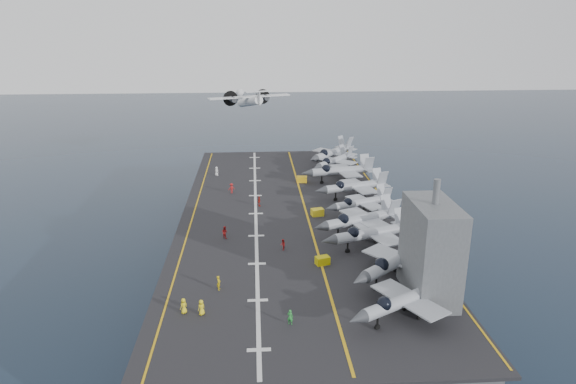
{
  "coord_description": "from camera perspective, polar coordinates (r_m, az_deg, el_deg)",
  "views": [
    {
      "loc": [
        -6.05,
        -85.29,
        42.53
      ],
      "look_at": [
        0.0,
        4.0,
        13.0
      ],
      "focal_mm": 32.0,
      "sensor_mm": 36.0,
      "label": 1
    }
  ],
  "objects": [
    {
      "name": "crew_4",
      "position": [
        94.49,
        -3.23,
        -1.04
      ],
      "size": [
        0.92,
        1.24,
        1.9
      ],
      "primitive_type": "imported",
      "color": "#A71D13",
      "rests_on": "flight_deck"
    },
    {
      "name": "crew_7",
      "position": [
        76.49,
        -0.58,
        -5.88
      ],
      "size": [
        0.72,
        1.04,
        1.7
      ],
      "primitive_type": "imported",
      "color": "#B21919",
      "rests_on": "flight_deck"
    },
    {
      "name": "fighter_jet_1",
      "position": [
        69.06,
        12.08,
        -7.36
      ],
      "size": [
        18.88,
        18.13,
        5.48
      ],
      "primitive_type": null,
      "color": "#999FA8",
      "rests_on": "flight_deck"
    },
    {
      "name": "crew_6",
      "position": [
        58.95,
        0.24,
        -13.71
      ],
      "size": [
        1.29,
        1.1,
        1.83
      ],
      "primitive_type": "imported",
      "color": "green",
      "rests_on": "flight_deck"
    },
    {
      "name": "ground",
      "position": [
        95.5,
        0.16,
        -8.18
      ],
      "size": [
        500.0,
        500.0,
        0.0
      ],
      "primitive_type": "plane",
      "color": "#142135",
      "rests_on": "ground"
    },
    {
      "name": "foul_line",
      "position": [
        91.58,
        2.04,
        -2.28
      ],
      "size": [
        0.35,
        90.0,
        0.02
      ],
      "primitive_type": "cube",
      "color": "gold",
      "rests_on": "flight_deck"
    },
    {
      "name": "crew_3",
      "position": [
        102.23,
        -6.3,
        0.42
      ],
      "size": [
        1.43,
        1.25,
        2.01
      ],
      "primitive_type": "imported",
      "color": "#B21919",
      "rests_on": "flight_deck"
    },
    {
      "name": "hull",
      "position": [
        93.38,
        0.17,
        -5.44
      ],
      "size": [
        36.0,
        90.0,
        10.0
      ],
      "primitive_type": "cube",
      "color": "#56595E",
      "rests_on": "ground"
    },
    {
      "name": "fighter_jet_3",
      "position": [
        82.3,
        8.15,
        -2.9
      ],
      "size": [
        18.26,
        15.52,
        5.37
      ],
      "primitive_type": null,
      "color": "gray",
      "rests_on": "flight_deck"
    },
    {
      "name": "flight_deck",
      "position": [
        91.41,
        0.17,
        -2.45
      ],
      "size": [
        38.0,
        92.0,
        0.4
      ],
      "primitive_type": "cube",
      "color": "black",
      "rests_on": "hull"
    },
    {
      "name": "crew_0",
      "position": [
        61.44,
        -9.6,
        -12.53
      ],
      "size": [
        1.33,
        1.33,
        1.88
      ],
      "primitive_type": "imported",
      "color": "yellow",
      "rests_on": "flight_deck"
    },
    {
      "name": "tow_cart_b",
      "position": [
        90.03,
        3.29,
        -2.25
      ],
      "size": [
        2.34,
        1.78,
        1.25
      ],
      "primitive_type": null,
      "color": "yellow",
      "rests_on": "flight_deck"
    },
    {
      "name": "crew_5",
      "position": [
        114.38,
        -7.94,
        2.3
      ],
      "size": [
        1.45,
        1.42,
        2.04
      ],
      "primitive_type": "imported",
      "color": "white",
      "rests_on": "flight_deck"
    },
    {
      "name": "island_superstructure",
      "position": [
        64.09,
        15.69,
        -5.06
      ],
      "size": [
        5.0,
        10.0,
        15.0
      ],
      "primitive_type": null,
      "color": "#56595E",
      "rests_on": "flight_deck"
    },
    {
      "name": "fighter_jet_2",
      "position": [
        77.45,
        9.4,
        -4.4
      ],
      "size": [
        17.46,
        14.32,
        5.22
      ],
      "primitive_type": null,
      "color": "#8C949C",
      "rests_on": "flight_deck"
    },
    {
      "name": "fighter_jet_0",
      "position": [
        60.62,
        12.79,
        -11.53
      ],
      "size": [
        17.04,
        15.26,
        4.94
      ],
      "primitive_type": null,
      "color": "gray",
      "rests_on": "flight_deck"
    },
    {
      "name": "deck_edge_port",
      "position": [
        91.79,
        -10.49,
        -2.54
      ],
      "size": [
        0.25,
        90.0,
        0.02
      ],
      "primitive_type": "cube",
      "color": "gold",
      "rests_on": "flight_deck"
    },
    {
      "name": "tow_cart_a",
      "position": [
        72.49,
        3.85,
        -7.59
      ],
      "size": [
        2.17,
        1.73,
        1.14
      ],
      "primitive_type": null,
      "color": "#BFB007",
      "rests_on": "flight_deck"
    },
    {
      "name": "deck_edge_stbd",
      "position": [
        94.39,
        11.45,
        -2.01
      ],
      "size": [
        0.25,
        90.0,
        0.02
      ],
      "primitive_type": "cube",
      "color": "gold",
      "rests_on": "flight_deck"
    },
    {
      "name": "fighter_jet_8",
      "position": [
        123.42,
        4.94,
        4.44
      ],
      "size": [
        18.75,
        19.18,
        5.6
      ],
      "primitive_type": null,
      "color": "#8E949E",
      "rests_on": "flight_deck"
    },
    {
      "name": "fighter_jet_4",
      "position": [
        91.08,
        8.2,
        -1.08
      ],
      "size": [
        15.31,
        12.93,
        4.52
      ],
      "primitive_type": null,
      "color": "#96A1A8",
      "rests_on": "flight_deck"
    },
    {
      "name": "fighter_jet_5",
      "position": [
        98.97,
        7.47,
        0.72
      ],
      "size": [
        17.06,
        13.81,
        5.14
      ],
      "primitive_type": null,
      "color": "#959FA6",
      "rests_on": "flight_deck"
    },
    {
      "name": "landing_centerline",
      "position": [
        91.14,
        -3.6,
        -2.41
      ],
      "size": [
        0.5,
        90.0,
        0.02
      ],
      "primitive_type": "cube",
      "color": "silver",
      "rests_on": "flight_deck"
    },
    {
      "name": "crew_8",
      "position": [
        62.09,
        -11.51,
        -12.3
      ],
      "size": [
        1.33,
        1.33,
        1.88
      ],
      "primitive_type": "imported",
      "color": "yellow",
      "rests_on": "flight_deck"
    },
    {
      "name": "crew_1",
      "position": [
        66.31,
        -7.71,
        -9.96
      ],
      "size": [
        0.78,
        1.16,
        1.91
      ],
      "primitive_type": "imported",
      "color": "gold",
      "rests_on": "flight_deck"
    },
    {
      "name": "fighter_jet_7",
      "position": [
        117.09,
        5.15,
        3.53
      ],
      "size": [
        16.75,
        17.2,
        5.01
      ],
      "primitive_type": null,
      "color": "gray",
      "rests_on": "flight_deck"
    },
    {
      "name": "tow_cart_c",
      "position": [
        108.81,
        1.56,
        1.42
      ],
      "size": [
        2.2,
        1.54,
        1.25
      ],
      "primitive_type": null,
      "color": "gold",
      "rests_on": "flight_deck"
    },
    {
      "name": "transport_plane",
      "position": [
        141.39,
        -4.26,
        9.97
      ],
      "size": [
        26.73,
        22.35,
        5.39
      ],
      "primitive_type": null,
      "color": "silver"
    },
    {
      "name": "crew_2",
      "position": [
        81.12,
        -7.04,
        -4.46
      ],
      "size": [
        1.42,
        1.39,
        1.99
      ],
      "primitive_type": "imported",
      "color": "#B21919",
      "rests_on": "flight_deck"
    },
    {
      "name": "fighter_jet_6",
      "position": [
        108.76,
        5.97,
        2.47
      ],
      "size": [
        17.37,
        13.22,
        5.44
      ],
      "primitive_type": null,
      "color": "#9AA2AB",
      "rests_on": "flight_deck"
    }
  ]
}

